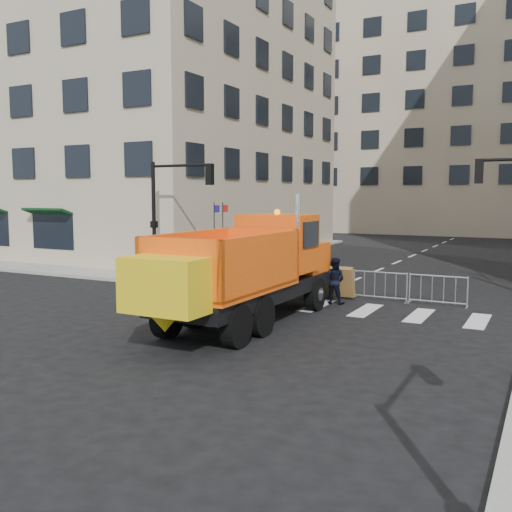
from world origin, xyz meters
The scene contains 11 objects.
ground centered at (0.00, 0.00, 0.00)m, with size 120.00×120.00×0.00m, color black.
sidewalk_back centered at (0.00, 8.50, 0.07)m, with size 64.00×5.00×0.15m, color gray.
building_left centered at (-20.00, 20.00, 13.00)m, with size 24.00×22.00×26.00m, color tan.
building_far centered at (0.00, 52.00, 12.00)m, with size 30.00×18.00×24.00m, color tan.
traffic_light_left centered at (-8.00, 7.50, 2.70)m, with size 0.18×0.18×5.40m, color black.
crowd_barriers centered at (-0.75, 7.60, 0.55)m, with size 12.60×0.60×1.10m, color #9EA0A5, non-canonical shape.
plow_truck centered at (-0.14, 1.76, 1.76)m, with size 3.33×10.19×3.95m.
cop_a centered at (-0.19, 6.92, 0.98)m, with size 0.71×0.47×1.95m, color black.
cop_b centered at (1.11, 6.17, 0.84)m, with size 0.82×0.64×1.68m, color black.
cop_c centered at (0.33, 7.00, 0.95)m, with size 1.12×0.46×1.90m, color black.
worker centered at (-4.82, 7.59, 1.16)m, with size 1.30×0.75×2.02m, color #C7E41A.
Camera 1 is at (8.07, -13.19, 3.92)m, focal length 40.00 mm.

